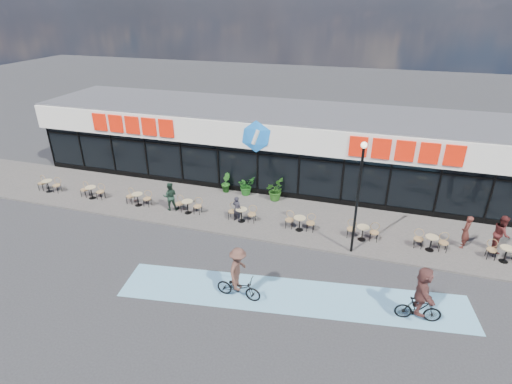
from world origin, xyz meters
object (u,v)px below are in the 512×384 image
patron_right (170,196)px  cyclist_a (238,277)px  cyclist_b (421,296)px  pedestrian_a (466,232)px  lamp_post (359,190)px  potted_plant_left (246,186)px  potted_plant_right (275,190)px  patron_left (237,209)px  potted_plant_mid (226,183)px  pedestrian_b (501,233)px  bistro_set_0 (49,184)px

patron_right → cyclist_a: size_ratio=0.71×
patron_right → cyclist_b: bearing=135.1°
patron_right → pedestrian_a: 15.17m
lamp_post → potted_plant_left: lamp_post is taller
potted_plant_right → pedestrian_a: (9.89, -2.24, 0.20)m
lamp_post → patron_right: lamp_post is taller
lamp_post → patron_right: size_ratio=3.28×
lamp_post → cyclist_a: size_ratio=2.34×
potted_plant_right → patron_right: 6.02m
patron_left → patron_right: patron_right is taller
potted_plant_mid → potted_plant_left: bearing=-0.8°
pedestrian_b → potted_plant_mid: bearing=87.5°
potted_plant_left → cyclist_b: 12.38m
lamp_post → pedestrian_b: size_ratio=2.95×
patron_left → patron_right: 3.98m
potted_plant_right → pedestrian_a: pedestrian_a is taller
potted_plant_mid → bistro_set_0: bearing=-163.4°
potted_plant_left → pedestrian_b: bearing=-9.7°
lamp_post → potted_plant_mid: lamp_post is taller
potted_plant_left → patron_right: 4.62m
bistro_set_0 → potted_plant_right: 13.89m
potted_plant_right → potted_plant_left: bearing=174.1°
bistro_set_0 → cyclist_b: (21.11, -5.00, 0.57)m
potted_plant_right → pedestrian_b: size_ratio=0.69×
potted_plant_right → pedestrian_b: pedestrian_b is taller
potted_plant_mid → cyclist_a: cyclist_a is taller
potted_plant_mid → potted_plant_right: 3.16m
potted_plant_mid → patron_right: 3.76m
patron_left → potted_plant_left: bearing=-65.7°
pedestrian_a → cyclist_a: size_ratio=0.72×
potted_plant_mid → cyclist_a: (3.91, -8.86, 0.30)m
potted_plant_right → cyclist_a: size_ratio=0.54×
pedestrian_b → cyclist_b: bearing=152.8°
lamp_post → potted_plant_mid: (-7.97, 4.37, -2.60)m
lamp_post → patron_right: 10.44m
potted_plant_left → pedestrian_b: 13.43m
patron_left → pedestrian_a: (11.19, 0.72, 0.12)m
potted_plant_left → patron_left: size_ratio=0.81×
potted_plant_right → cyclist_a: 8.68m
potted_plant_left → cyclist_a: (2.59, -8.84, 0.32)m
pedestrian_b → patron_right: bearing=99.2°
potted_plant_right → cyclist_b: 10.92m
potted_plant_mid → potted_plant_right: bearing=-3.8°
potted_plant_mid → patron_left: 3.68m
potted_plant_mid → patron_left: size_ratio=0.83×
pedestrian_a → cyclist_b: bearing=-5.8°
potted_plant_mid → cyclist_b: bearing=-37.2°
patron_right → cyclist_a: bearing=112.8°
potted_plant_mid → pedestrian_b: bearing=-8.9°
potted_plant_mid → lamp_post: bearing=-28.8°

